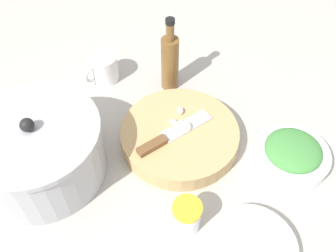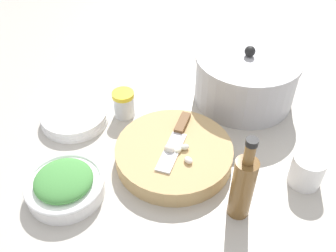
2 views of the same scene
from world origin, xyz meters
name	(u,v)px [view 2 (image 2 of 2)]	position (x,y,z in m)	size (l,w,h in m)	color
ground_plane	(182,144)	(0.00, 0.00, 0.00)	(5.00, 5.00, 0.00)	#B2ADA3
cutting_board	(174,154)	(-0.02, -0.05, 0.02)	(0.27, 0.27, 0.04)	tan
chef_knife	(178,137)	(-0.01, -0.03, 0.05)	(0.10, 0.19, 0.01)	brown
garlic_cloves	(178,151)	(-0.02, -0.07, 0.05)	(0.07, 0.06, 0.02)	silver
herb_bowl	(65,185)	(-0.26, -0.15, 0.03)	(0.17, 0.17, 0.06)	white
spice_jar	(124,104)	(-0.15, 0.12, 0.04)	(0.06, 0.06, 0.07)	silver
coffee_mug	(307,170)	(0.26, -0.13, 0.04)	(0.07, 0.10, 0.07)	white
plate_stack	(75,116)	(-0.28, 0.10, 0.01)	(0.18, 0.18, 0.03)	white
oil_bottle	(243,186)	(0.10, -0.20, 0.08)	(0.05, 0.05, 0.21)	brown
stock_pot	(245,78)	(0.18, 0.18, 0.07)	(0.28, 0.28, 0.17)	#B2B2B7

